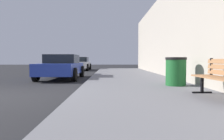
{
  "coord_description": "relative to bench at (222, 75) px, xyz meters",
  "views": [
    {
      "loc": [
        2.92,
        -5.57,
        0.99
      ],
      "look_at": [
        3.0,
        0.7,
        0.7
      ],
      "focal_mm": 34.18,
      "sensor_mm": 36.0,
      "label": 1
    }
  ],
  "objects": [
    {
      "name": "sidewalk",
      "position": [
        -1.39,
        0.96,
        -0.59
      ],
      "size": [
        4.0,
        32.0,
        0.15
      ],
      "primitive_type": "cube",
      "color": "slate",
      "rests_on": "ground_plane"
    },
    {
      "name": "car_blue",
      "position": [
        -4.96,
        6.54,
        -0.02
      ],
      "size": [
        1.97,
        4.24,
        1.27
      ],
      "rotation": [
        0.0,
        0.0,
        3.14
      ],
      "color": "#233899",
      "rests_on": "ground_plane"
    },
    {
      "name": "trash_bin",
      "position": [
        -0.28,
        2.36,
        -0.04
      ],
      "size": [
        0.68,
        0.68,
        0.93
      ],
      "color": "#195926",
      "rests_on": "sidewalk"
    },
    {
      "name": "car_white",
      "position": [
        -5.34,
        15.92,
        -0.02
      ],
      "size": [
        1.98,
        4.03,
        1.27
      ],
      "rotation": [
        0.0,
        0.0,
        3.14
      ],
      "color": "white",
      "rests_on": "ground_plane"
    },
    {
      "name": "bench",
      "position": [
        0.0,
        0.0,
        0.0
      ],
      "size": [
        0.56,
        1.72,
        0.89
      ],
      "rotation": [
        0.0,
        0.0,
        0.04
      ],
      "color": "#9E6B42",
      "rests_on": "sidewalk"
    }
  ]
}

